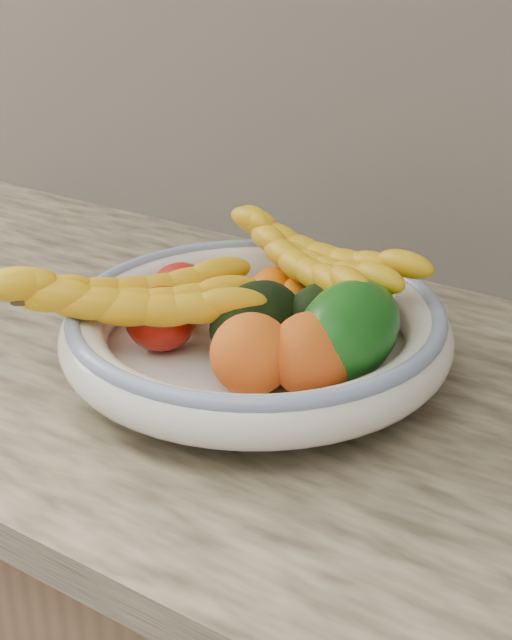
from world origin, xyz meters
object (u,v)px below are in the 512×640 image
object	(u,v)px
green_mango	(348,331)
banana_bunch_front	(127,305)
banana_bunch_back	(311,265)
fruit_bowl	(256,330)

from	to	relation	value
green_mango	banana_bunch_front	xyz separation A→B (m)	(-0.20, -0.08, 0.01)
green_mango	banana_bunch_back	size ratio (longest dim) A/B	0.48
banana_bunch_back	banana_bunch_front	world-z (taller)	banana_bunch_back
fruit_bowl	banana_bunch_back	size ratio (longest dim) A/B	1.41
green_mango	banana_bunch_back	bearing A→B (deg)	132.04
fruit_bowl	green_mango	distance (m)	0.11
fruit_bowl	banana_bunch_back	distance (m)	0.10
green_mango	fruit_bowl	bearing A→B (deg)	176.56
banana_bunch_front	fruit_bowl	bearing A→B (deg)	-5.41
banana_bunch_back	green_mango	bearing A→B (deg)	-25.64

